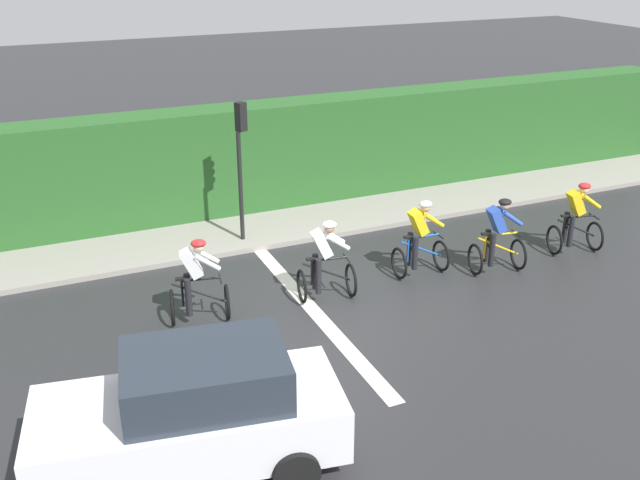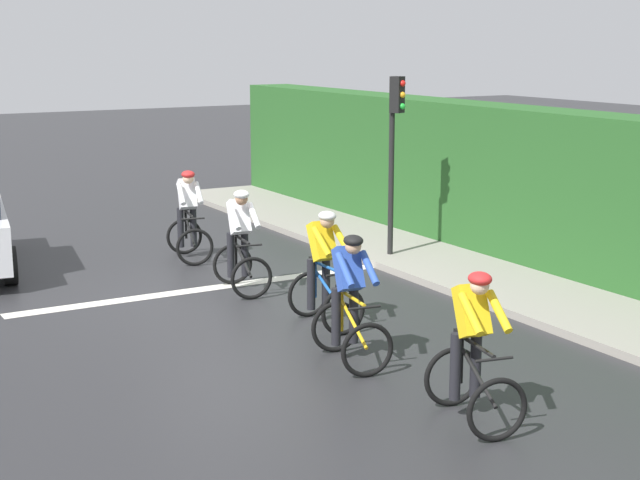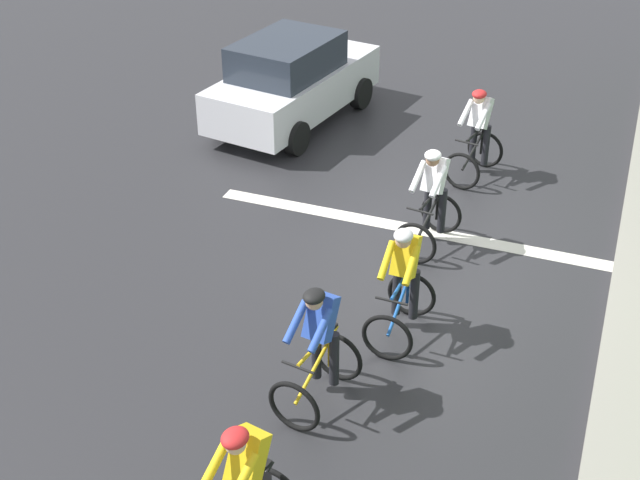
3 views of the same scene
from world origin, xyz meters
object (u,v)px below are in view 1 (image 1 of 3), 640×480
(cyclist_lead, at_px, (576,220))
(traffic_light_near_crossing, at_px, (241,152))
(cyclist_second, at_px, (497,237))
(cyclist_fourth, at_px, (325,263))
(cyclist_mid, at_px, (420,240))
(cyclist_trailing, at_px, (196,283))
(car_white, at_px, (193,413))

(cyclist_lead, xyz_separation_m, traffic_light_near_crossing, (-3.53, -6.70, 1.43))
(cyclist_second, height_order, traffic_light_near_crossing, traffic_light_near_crossing)
(cyclist_second, relative_size, cyclist_fourth, 1.00)
(cyclist_mid, bearing_deg, cyclist_fourth, -84.63)
(cyclist_mid, relative_size, cyclist_trailing, 1.00)
(cyclist_lead, bearing_deg, cyclist_second, -86.62)
(car_white, xyz_separation_m, traffic_light_near_crossing, (-7.09, 3.03, 1.35))
(cyclist_fourth, height_order, car_white, car_white)
(cyclist_trailing, xyz_separation_m, car_white, (3.90, -1.06, 0.08))
(cyclist_trailing, height_order, traffic_light_near_crossing, traffic_light_near_crossing)
(cyclist_lead, bearing_deg, cyclist_trailing, -92.26)
(cyclist_mid, xyz_separation_m, cyclist_fourth, (0.22, -2.29, 0.00))
(cyclist_fourth, height_order, traffic_light_near_crossing, traffic_light_near_crossing)
(cyclist_second, distance_m, car_white, 8.23)
(cyclist_lead, relative_size, cyclist_mid, 1.00)
(cyclist_lead, height_order, car_white, car_white)
(cyclist_second, height_order, cyclist_mid, same)
(cyclist_trailing, xyz_separation_m, traffic_light_near_crossing, (-3.19, 1.97, 1.43))
(cyclist_second, distance_m, cyclist_trailing, 6.44)
(cyclist_trailing, bearing_deg, traffic_light_near_crossing, 148.31)
(cyclist_trailing, bearing_deg, cyclist_mid, 90.84)
(cyclist_mid, distance_m, cyclist_fourth, 2.30)
(cyclist_second, xyz_separation_m, car_white, (3.43, -7.48, 0.08))
(cyclist_second, bearing_deg, cyclist_fourth, -94.87)
(cyclist_fourth, xyz_separation_m, traffic_light_near_crossing, (-3.33, -0.58, 1.43))
(cyclist_trailing, bearing_deg, cyclist_second, 85.77)
(car_white, relative_size, traffic_light_near_crossing, 1.29)
(car_white, bearing_deg, cyclist_mid, 123.98)
(cyclist_mid, relative_size, cyclist_fourth, 1.00)
(cyclist_mid, xyz_separation_m, car_white, (3.98, -5.90, 0.08))
(cyclist_trailing, bearing_deg, cyclist_lead, 87.74)
(cyclist_lead, distance_m, traffic_light_near_crossing, 7.71)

